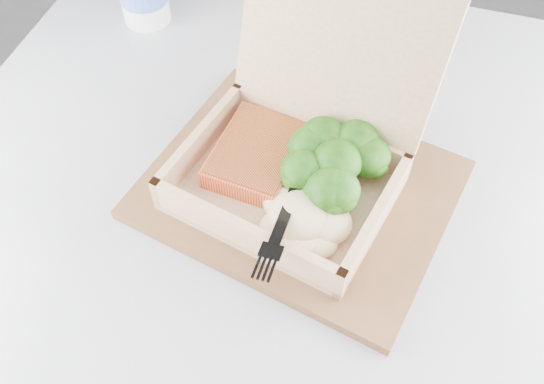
{
  "coord_description": "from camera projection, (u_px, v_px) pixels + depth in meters",
  "views": [
    {
      "loc": [
        0.59,
        -0.69,
        1.32
      ],
      "look_at": [
        0.61,
        -0.31,
        0.81
      ],
      "focal_mm": 40.0,
      "sensor_mm": 36.0,
      "label": 1
    }
  ],
  "objects": [
    {
      "name": "cafe_table",
      "position": [
        289.0,
        305.0,
        0.82
      ],
      "size": [
        1.15,
        1.15,
        0.76
      ],
      "rotation": [
        0.0,
        0.0,
        -0.36
      ],
      "color": "black",
      "rests_on": "floor"
    },
    {
      "name": "mashed_potatoes",
      "position": [
        299.0,
        216.0,
        0.62
      ],
      "size": [
        0.1,
        0.09,
        0.04
      ],
      "primitive_type": "ellipsoid",
      "color": "#FAE2A2",
      "rests_on": "takeout_container"
    },
    {
      "name": "floor",
      "position": [
        11.0,
        300.0,
        1.45
      ],
      "size": [
        4.0,
        4.0,
        0.0
      ],
      "primitive_type": "plane",
      "color": "gray",
      "rests_on": "ground"
    },
    {
      "name": "broccoli_pile",
      "position": [
        336.0,
        169.0,
        0.65
      ],
      "size": [
        0.13,
        0.13,
        0.05
      ],
      "primitive_type": null,
      "color": "#38791A",
      "rests_on": "takeout_container"
    },
    {
      "name": "receipt",
      "position": [
        354.0,
        88.0,
        0.79
      ],
      "size": [
        0.11,
        0.16,
        0.0
      ],
      "primitive_type": "cube",
      "rotation": [
        0.0,
        0.0,
        -0.22
      ],
      "color": "white",
      "rests_on": "cafe_table"
    },
    {
      "name": "salmon_fillet",
      "position": [
        258.0,
        154.0,
        0.68
      ],
      "size": [
        0.13,
        0.14,
        0.02
      ],
      "primitive_type": "cube",
      "rotation": [
        0.0,
        0.0,
        -0.45
      ],
      "color": "orange",
      "rests_on": "takeout_container"
    },
    {
      "name": "plastic_fork",
      "position": [
        294.0,
        191.0,
        0.62
      ],
      "size": [
        0.07,
        0.15,
        0.02
      ],
      "rotation": [
        0.0,
        0.0,
        2.79
      ],
      "color": "black",
      "rests_on": "mashed_potatoes"
    },
    {
      "name": "takeout_container",
      "position": [
        301.0,
        140.0,
        0.65
      ],
      "size": [
        0.31,
        0.31,
        0.21
      ],
      "rotation": [
        0.0,
        0.0,
        -0.58
      ],
      "color": "tan",
      "rests_on": "serving_tray"
    },
    {
      "name": "serving_tray",
      "position": [
        299.0,
        189.0,
        0.68
      ],
      "size": [
        0.41,
        0.39,
        0.01
      ],
      "primitive_type": "cube",
      "rotation": [
        0.0,
        0.0,
        -0.56
      ],
      "color": "brown",
      "rests_on": "cafe_table"
    }
  ]
}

